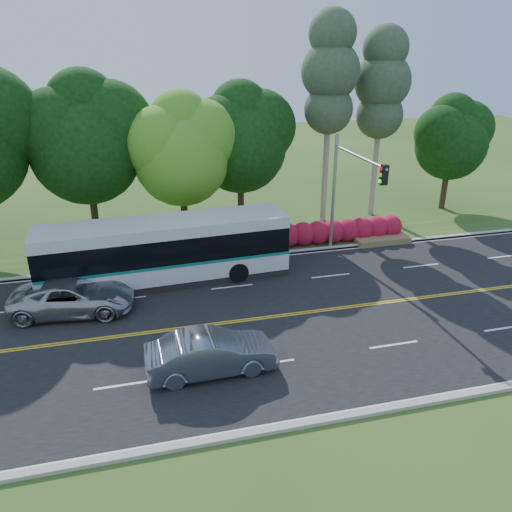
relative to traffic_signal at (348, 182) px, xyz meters
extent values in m
plane|color=#2D531B|center=(-6.49, -5.40, -4.67)|extent=(120.00, 120.00, 0.00)
cube|color=black|center=(-6.49, -5.40, -4.66)|extent=(60.00, 14.00, 0.02)
cube|color=#A9A599|center=(-6.49, 1.75, -4.60)|extent=(60.00, 0.30, 0.15)
cube|color=#A9A599|center=(-6.49, -12.55, -4.60)|extent=(60.00, 0.30, 0.15)
cube|color=#2D531B|center=(-6.49, 3.60, -4.62)|extent=(60.00, 4.00, 0.10)
cube|color=gold|center=(-6.49, -5.48, -4.65)|extent=(57.00, 0.10, 0.00)
cube|color=gold|center=(-6.49, -5.32, -4.65)|extent=(57.00, 0.10, 0.00)
cube|color=silver|center=(-12.49, -8.90, -4.65)|extent=(2.20, 0.12, 0.00)
cube|color=silver|center=(-6.99, -8.90, -4.65)|extent=(2.20, 0.12, 0.00)
cube|color=silver|center=(-1.49, -8.90, -4.65)|extent=(2.20, 0.12, 0.00)
cube|color=silver|center=(4.01, -8.90, -4.65)|extent=(2.20, 0.12, 0.00)
cube|color=silver|center=(-17.99, -1.90, -4.65)|extent=(2.20, 0.12, 0.00)
cube|color=silver|center=(-12.49, -1.90, -4.65)|extent=(2.20, 0.12, 0.00)
cube|color=silver|center=(-6.99, -1.90, -4.65)|extent=(2.20, 0.12, 0.00)
cube|color=silver|center=(-1.49, -1.90, -4.65)|extent=(2.20, 0.12, 0.00)
cube|color=silver|center=(4.01, -1.90, -4.65)|extent=(2.20, 0.12, 0.00)
cube|color=silver|center=(9.51, -1.90, -4.65)|extent=(2.20, 0.12, 0.00)
cube|color=silver|center=(-6.49, 1.45, -4.65)|extent=(57.00, 0.12, 0.00)
cube|color=silver|center=(-6.49, -12.25, -4.65)|extent=(57.00, 0.12, 0.00)
cylinder|color=black|center=(-13.99, 6.60, -2.87)|extent=(0.44, 0.44, 3.60)
sphere|color=black|center=(-13.99, 6.60, 1.24)|extent=(6.60, 6.60, 6.60)
sphere|color=black|center=(-12.51, 6.90, 2.56)|extent=(5.28, 5.28, 5.28)
sphere|color=black|center=(-15.31, 6.40, 2.39)|extent=(4.95, 4.95, 4.95)
sphere|color=black|center=(-13.89, 7.00, 3.71)|extent=(4.29, 4.29, 4.29)
cylinder|color=black|center=(-8.49, 5.60, -3.05)|extent=(0.44, 0.44, 3.24)
sphere|color=#50A121|center=(-8.49, 5.60, 0.60)|extent=(5.80, 5.80, 5.80)
sphere|color=#50A121|center=(-7.19, 5.90, 1.76)|extent=(4.64, 4.64, 4.64)
sphere|color=#50A121|center=(-9.65, 5.40, 1.61)|extent=(4.35, 4.35, 4.35)
sphere|color=#50A121|center=(-8.39, 6.00, 2.77)|extent=(3.77, 3.77, 3.77)
cylinder|color=black|center=(-4.49, 7.10, -2.96)|extent=(0.44, 0.44, 3.42)
sphere|color=black|center=(-4.49, 7.10, 0.85)|extent=(6.00, 6.00, 6.00)
sphere|color=black|center=(-3.14, 7.40, 2.05)|extent=(4.80, 4.80, 4.80)
sphere|color=black|center=(-5.69, 6.90, 1.90)|extent=(4.50, 4.50, 4.50)
sphere|color=black|center=(-4.39, 7.50, 3.10)|extent=(3.90, 3.90, 3.90)
cylinder|color=#A09381|center=(1.51, 7.10, 0.23)|extent=(0.40, 0.40, 9.80)
sphere|color=#34492E|center=(1.51, 7.10, 3.03)|extent=(3.23, 3.23, 3.23)
sphere|color=#34492E|center=(1.51, 7.10, 5.41)|extent=(3.80, 3.80, 3.80)
sphere|color=#34492E|center=(1.51, 7.10, 7.65)|extent=(3.04, 3.04, 3.04)
cylinder|color=#A09381|center=(5.51, 7.60, -0.12)|extent=(0.40, 0.40, 9.10)
sphere|color=#34492E|center=(5.51, 7.60, 2.48)|extent=(3.23, 3.23, 3.23)
sphere|color=#34492E|center=(5.51, 7.60, 4.69)|extent=(3.80, 3.80, 3.80)
sphere|color=#34492E|center=(5.51, 7.60, 6.77)|extent=(3.04, 3.04, 3.04)
cylinder|color=black|center=(11.51, 7.60, -3.14)|extent=(0.44, 0.44, 3.06)
sphere|color=black|center=(11.51, 7.60, 0.21)|extent=(5.20, 5.20, 5.20)
sphere|color=black|center=(12.68, 7.90, 1.25)|extent=(4.16, 4.16, 4.16)
sphere|color=black|center=(10.47, 7.40, 1.12)|extent=(3.90, 3.90, 3.90)
sphere|color=black|center=(11.61, 8.00, 2.16)|extent=(3.38, 3.38, 3.38)
sphere|color=maroon|center=(-3.49, 2.80, -3.92)|extent=(1.50, 1.50, 1.50)
sphere|color=maroon|center=(-2.49, 2.80, -3.92)|extent=(1.50, 1.50, 1.50)
sphere|color=maroon|center=(-1.49, 2.80, -3.92)|extent=(1.50, 1.50, 1.50)
sphere|color=maroon|center=(-0.49, 2.80, -3.92)|extent=(1.50, 1.50, 1.50)
sphere|color=maroon|center=(0.51, 2.80, -3.92)|extent=(1.50, 1.50, 1.50)
sphere|color=maroon|center=(1.51, 2.80, -3.92)|extent=(1.50, 1.50, 1.50)
sphere|color=maroon|center=(2.51, 2.80, -3.92)|extent=(1.50, 1.50, 1.50)
sphere|color=maroon|center=(3.51, 2.80, -3.92)|extent=(1.50, 1.50, 1.50)
sphere|color=maroon|center=(4.51, 2.80, -3.92)|extent=(1.50, 1.50, 1.50)
cube|color=olive|center=(3.51, 2.00, -4.47)|extent=(3.50, 1.40, 0.40)
cylinder|color=#979A9F|center=(0.01, 1.90, -1.17)|extent=(0.20, 0.20, 7.00)
cylinder|color=#979A9F|center=(0.01, -1.10, 1.63)|extent=(0.14, 6.00, 0.14)
cube|color=black|center=(0.01, -3.90, 1.33)|extent=(0.32, 0.28, 0.95)
sphere|color=red|center=(-0.16, -3.90, 1.63)|extent=(0.18, 0.18, 0.18)
sphere|color=yellow|center=(-0.16, -3.90, 1.33)|extent=(0.18, 0.18, 0.18)
sphere|color=#19D833|center=(-0.16, -3.90, 1.03)|extent=(0.18, 0.18, 0.18)
cube|color=silver|center=(-10.18, -0.32, -3.75)|extent=(12.95, 3.47, 1.06)
cube|color=black|center=(-10.18, -0.32, -2.56)|extent=(12.89, 3.51, 1.32)
cube|color=silver|center=(-10.18, -0.32, -1.60)|extent=(12.95, 3.47, 0.60)
cube|color=#0C715F|center=(-10.18, -0.32, -3.28)|extent=(12.89, 3.52, 0.15)
cube|color=black|center=(-16.54, -0.70, -2.46)|extent=(0.21, 2.50, 1.82)
cube|color=#19E54C|center=(-16.53, -0.70, -1.43)|extent=(0.15, 1.63, 0.23)
cube|color=black|center=(-10.18, -0.32, -4.46)|extent=(12.94, 3.36, 0.37)
cylinder|color=black|center=(-14.20, -1.84, -4.12)|extent=(1.08, 0.36, 1.07)
cylinder|color=black|center=(-14.35, 0.71, -4.12)|extent=(1.08, 0.36, 1.07)
cylinder|color=black|center=(-6.53, -1.38, -4.12)|extent=(1.08, 0.36, 1.07)
cylinder|color=black|center=(-6.68, 1.16, -4.12)|extent=(1.08, 0.36, 1.07)
imported|color=slate|center=(-9.21, -8.86, -3.84)|extent=(4.99, 1.88, 1.63)
imported|color=#AEB1B3|center=(-14.69, -2.70, -3.88)|extent=(5.84, 3.22, 1.55)
camera|label=1|loc=(-11.46, -24.77, 6.95)|focal=35.00mm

